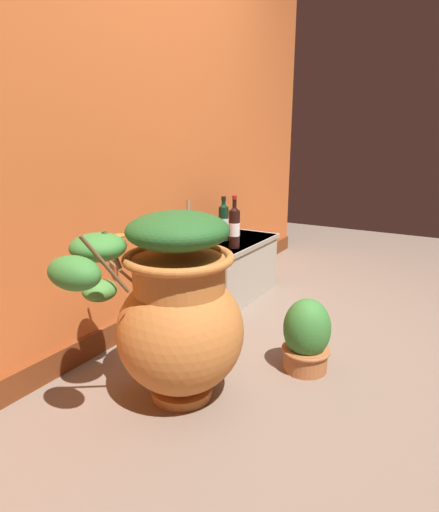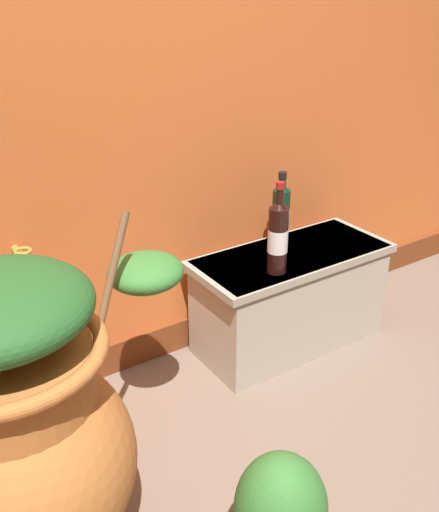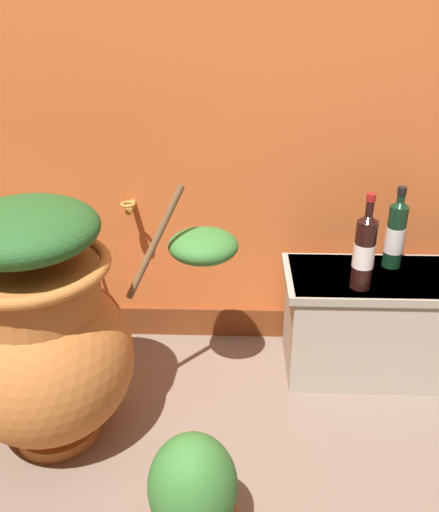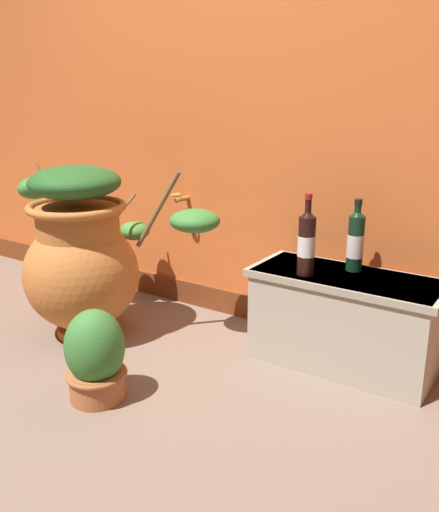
% 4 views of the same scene
% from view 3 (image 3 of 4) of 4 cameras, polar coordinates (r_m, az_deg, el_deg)
% --- Properties ---
extents(back_wall, '(4.40, 0.33, 2.60)m').
position_cam_3_polar(back_wall, '(2.06, -1.45, 25.04)').
color(back_wall, '#D6662D').
rests_on(back_wall, ground_plane).
extents(terracotta_urn, '(1.08, 0.77, 0.81)m').
position_cam_3_polar(terracotta_urn, '(1.76, -17.81, -7.13)').
color(terracotta_urn, '#C17033').
rests_on(terracotta_urn, ground_plane).
extents(stone_ledge, '(0.80, 0.35, 0.41)m').
position_cam_3_polar(stone_ledge, '(2.15, 17.25, -6.37)').
color(stone_ledge, '#B2A893').
rests_on(stone_ledge, ground_plane).
extents(wine_bottle_left, '(0.07, 0.07, 0.30)m').
position_cam_3_polar(wine_bottle_left, '(2.07, 17.83, 2.34)').
color(wine_bottle_left, black).
rests_on(wine_bottle_left, stone_ledge).
extents(wine_bottle_middle, '(0.07, 0.07, 0.34)m').
position_cam_3_polar(wine_bottle_middle, '(1.89, 14.82, 0.68)').
color(wine_bottle_middle, black).
rests_on(wine_bottle_middle, stone_ledge).
extents(potted_shrub, '(0.23, 0.23, 0.36)m').
position_cam_3_polar(potted_shrub, '(1.52, -2.76, -23.87)').
color(potted_shrub, '#B26638').
rests_on(potted_shrub, ground_plane).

